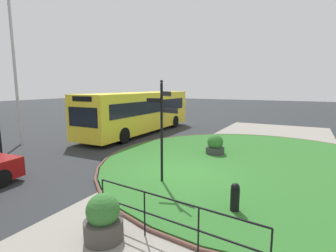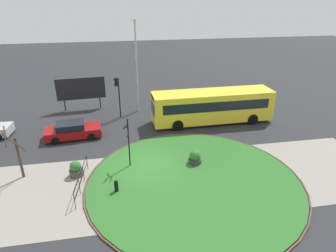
% 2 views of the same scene
% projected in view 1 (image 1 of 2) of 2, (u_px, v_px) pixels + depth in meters
% --- Properties ---
extents(ground, '(120.00, 120.00, 0.00)m').
position_uv_depth(ground, '(183.00, 175.00, 10.19)').
color(ground, '#282B2D').
extents(sidewalk_paving, '(32.00, 7.72, 0.02)m').
position_uv_depth(sidewalk_paving, '(237.00, 184.00, 9.18)').
color(sidewalk_paving, gray).
rests_on(sidewalk_paving, ground).
extents(grass_island, '(13.76, 13.76, 0.10)m').
position_uv_depth(grass_island, '(257.00, 164.00, 11.47)').
color(grass_island, '#2D6B28').
rests_on(grass_island, ground).
extents(grass_kerb_ring, '(14.07, 14.07, 0.11)m').
position_uv_depth(grass_kerb_ring, '(257.00, 163.00, 11.47)').
color(grass_kerb_ring, brown).
rests_on(grass_kerb_ring, ground).
extents(signpost_directional, '(0.39, 1.19, 3.68)m').
position_uv_depth(signpost_directional, '(162.00, 126.00, 8.90)').
color(signpost_directional, black).
rests_on(signpost_directional, ground).
extents(bollard_foreground, '(0.25, 0.25, 0.88)m').
position_uv_depth(bollard_foreground, '(235.00, 198.00, 6.98)').
color(bollard_foreground, black).
rests_on(bollard_foreground, ground).
extents(railing_grass_edge, '(0.43, 4.16, 1.10)m').
position_uv_depth(railing_grass_edge, '(170.00, 216.00, 5.51)').
color(railing_grass_edge, black).
rests_on(railing_grass_edge, ground).
extents(bus_yellow, '(11.23, 2.83, 3.01)m').
position_uv_depth(bus_yellow, '(139.00, 111.00, 19.11)').
color(bus_yellow, yellow).
rests_on(bus_yellow, ground).
extents(lamppost_tall, '(0.32, 0.32, 9.08)m').
position_uv_depth(lamppost_tall, '(14.00, 62.00, 14.82)').
color(lamppost_tall, '#B7B7BC').
rests_on(lamppost_tall, ground).
extents(planter_near_signpost, '(0.89, 0.89, 1.10)m').
position_uv_depth(planter_near_signpost, '(103.00, 220.00, 5.77)').
color(planter_near_signpost, '#47423D').
rests_on(planter_near_signpost, ground).
extents(planter_kerbside, '(0.93, 0.93, 1.08)m').
position_uv_depth(planter_kerbside, '(215.00, 146.00, 12.96)').
color(planter_kerbside, '#383838').
rests_on(planter_kerbside, ground).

